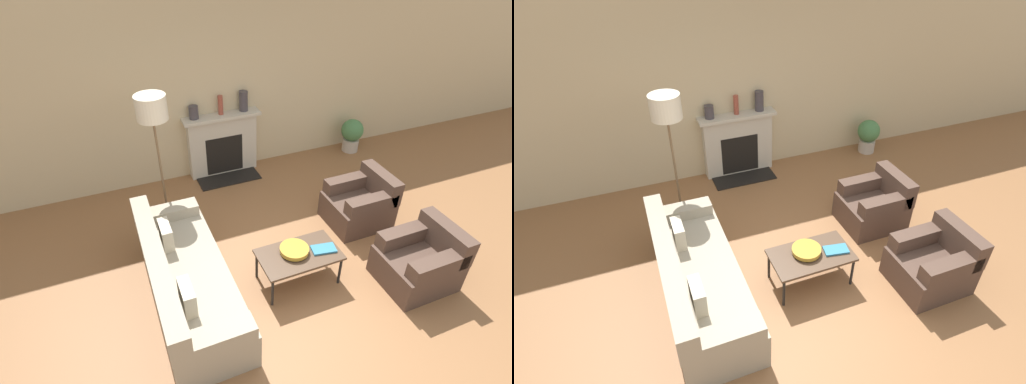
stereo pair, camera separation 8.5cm
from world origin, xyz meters
TOP-DOWN VIEW (x-y plane):
  - ground_plane at (0.00, 0.00)m, footprint 18.00×18.00m
  - wall_back at (0.00, 3.18)m, footprint 18.00×0.06m
  - fireplace at (-0.01, 3.04)m, footprint 1.25×0.59m
  - couch at (-1.28, 0.56)m, footprint 0.83×2.18m
  - armchair_near at (1.34, -0.18)m, footprint 0.82×0.72m
  - armchair_far at (1.34, 1.03)m, footprint 0.82×0.72m
  - coffee_table at (0.01, 0.35)m, footprint 0.94×0.54m
  - bowl at (-0.03, 0.39)m, footprint 0.34×0.34m
  - book at (0.30, 0.30)m, footprint 0.30×0.21m
  - floor_lamp at (-1.18, 2.00)m, footprint 0.38×0.38m
  - mantel_vase_left at (-0.44, 3.05)m, footprint 0.15×0.15m
  - mantel_vase_center_left at (-0.01, 3.05)m, footprint 0.08×0.08m
  - mantel_vase_center_right at (0.37, 3.05)m, footprint 0.14×0.14m
  - potted_plant at (2.39, 2.85)m, footprint 0.40×0.40m

SIDE VIEW (x-z plane):
  - ground_plane at x=0.00m, z-range 0.00..0.00m
  - armchair_near at x=1.34m, z-range -0.08..0.67m
  - armchair_far at x=1.34m, z-range -0.08..0.67m
  - couch at x=-1.28m, z-range -0.09..0.71m
  - potted_plant at x=2.39m, z-range 0.04..0.64m
  - coffee_table at x=0.01m, z-range 0.18..0.61m
  - book at x=0.30m, z-range 0.43..0.45m
  - bowl at x=-0.03m, z-range 0.44..0.50m
  - fireplace at x=-0.01m, z-range -0.01..1.03m
  - mantel_vase_left at x=-0.44m, z-range 1.04..1.25m
  - mantel_vase_center_left at x=-0.01m, z-range 1.04..1.35m
  - mantel_vase_center_right at x=0.37m, z-range 1.04..1.36m
  - wall_back at x=0.00m, z-range 0.00..2.90m
  - floor_lamp at x=-1.18m, z-range 0.62..2.53m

